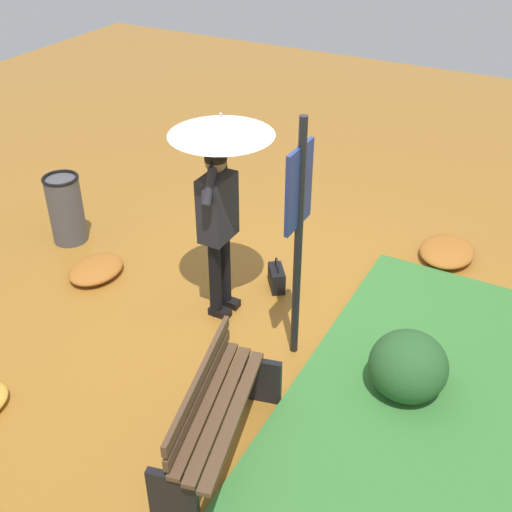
% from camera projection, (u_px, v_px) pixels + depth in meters
% --- Properties ---
extents(ground_plane, '(18.00, 18.00, 0.00)m').
position_uv_depth(ground_plane, '(256.00, 305.00, 6.56)').
color(ground_plane, '#9E6623').
extents(person_with_umbrella, '(0.96, 0.96, 2.04)m').
position_uv_depth(person_with_umbrella, '(220.00, 167.00, 5.72)').
color(person_with_umbrella, black).
rests_on(person_with_umbrella, ground_plane).
extents(info_sign_post, '(0.44, 0.07, 2.30)m').
position_uv_depth(info_sign_post, '(298.00, 216.00, 5.20)').
color(info_sign_post, black).
rests_on(info_sign_post, ground_plane).
extents(handbag, '(0.32, 0.29, 0.37)m').
position_uv_depth(handbag, '(277.00, 278.00, 6.75)').
color(handbag, black).
rests_on(handbag, ground_plane).
extents(park_bench, '(1.42, 0.69, 0.75)m').
position_uv_depth(park_bench, '(215.00, 413.00, 4.78)').
color(park_bench, black).
rests_on(park_bench, ground_plane).
extents(trash_bin, '(0.42, 0.42, 0.83)m').
position_uv_depth(trash_bin, '(66.00, 209.00, 7.41)').
color(trash_bin, '#4C4C51').
rests_on(trash_bin, ground_plane).
extents(shrub_cluster, '(0.74, 0.67, 0.60)m').
position_uv_depth(shrub_cluster, '(411.00, 366.00, 5.39)').
color(shrub_cluster, '#285628').
rests_on(shrub_cluster, ground_plane).
extents(leaf_pile_by_bench, '(0.76, 0.61, 0.17)m').
position_uv_depth(leaf_pile_by_bench, '(447.00, 251.00, 7.27)').
color(leaf_pile_by_bench, '#A86023').
rests_on(leaf_pile_by_bench, ground_plane).
extents(leaf_pile_far_path, '(0.66, 0.53, 0.15)m').
position_uv_depth(leaf_pile_far_path, '(96.00, 269.00, 6.98)').
color(leaf_pile_far_path, '#A86023').
rests_on(leaf_pile_far_path, ground_plane).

